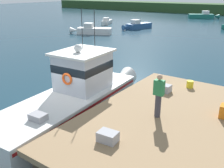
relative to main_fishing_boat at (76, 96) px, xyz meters
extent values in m
plane|color=#193847|center=(-0.16, 0.22, -1.01)|extent=(200.00, 200.00, 0.00)
cylinder|color=#4C3D2D|center=(2.04, -3.88, -0.51)|extent=(0.36, 0.36, 1.00)
cylinder|color=#4C3D2D|center=(2.04, 4.32, -0.51)|extent=(0.36, 0.36, 1.00)
cube|color=#937551|center=(4.64, 0.22, 0.09)|extent=(6.00, 9.00, 0.20)
cube|color=silver|center=(0.04, -0.56, -0.46)|extent=(3.01, 8.14, 1.10)
cone|color=silver|center=(-0.28, 4.33, -0.46)|extent=(1.21, 1.87, 1.10)
cube|color=#A31919|center=(0.04, -0.56, -0.01)|extent=(3.02, 7.99, 0.12)
cube|color=silver|center=(0.04, -0.56, 0.15)|extent=(3.05, 8.15, 0.12)
cube|color=silver|center=(-0.04, 0.63, 0.99)|extent=(2.04, 2.32, 1.80)
cube|color=black|center=(-0.04, 0.63, 1.31)|extent=(2.06, 2.34, 0.36)
cube|color=silver|center=(-0.04, 0.63, 1.94)|extent=(2.30, 2.63, 0.10)
sphere|color=white|center=(-0.02, 0.33, 2.17)|extent=(0.36, 0.36, 0.36)
cylinder|color=black|center=(-0.42, 1.11, 2.89)|extent=(0.03, 0.03, 1.80)
cylinder|color=black|center=(0.28, 1.16, 2.89)|extent=(0.03, 0.03, 1.80)
cube|color=#939399|center=(0.73, -2.72, 0.27)|extent=(0.63, 0.48, 0.36)
torus|color=orange|center=(-0.18, -3.38, 0.15)|extent=(0.59, 0.59, 0.12)
torus|color=#EA5119|center=(0.03, -0.50, 0.99)|extent=(0.55, 0.13, 0.54)
cube|color=#9E9EA3|center=(3.25, 2.43, 0.36)|extent=(0.62, 0.47, 0.34)
cube|color=#9E9EA3|center=(3.55, -2.38, 0.35)|extent=(0.63, 0.49, 0.32)
cylinder|color=yellow|center=(4.05, 3.61, 0.36)|extent=(0.32, 0.32, 0.34)
cylinder|color=#383842|center=(4.08, 0.00, 0.62)|extent=(0.22, 0.22, 0.86)
cube|color=#287F47|center=(4.08, 0.00, 1.33)|extent=(0.36, 0.22, 0.56)
sphere|color=tan|center=(4.08, 0.00, 1.72)|extent=(0.20, 0.20, 0.20)
cube|color=white|center=(-14.39, 19.34, -0.59)|extent=(4.76, 3.20, 0.83)
cone|color=white|center=(-16.99, 18.16, -0.59)|extent=(1.38, 1.23, 0.83)
cube|color=silver|center=(-15.12, 19.01, 0.13)|extent=(1.52, 1.53, 0.62)
cube|color=silver|center=(-19.60, 29.39, -0.69)|extent=(2.35, 3.69, 0.64)
cone|color=silver|center=(-18.78, 27.34, -0.69)|extent=(0.92, 1.06, 0.64)
cube|color=silver|center=(-19.37, 28.82, -0.12)|extent=(1.16, 1.15, 0.48)
cube|color=#285184|center=(-12.08, 27.51, -0.61)|extent=(2.52, 4.58, 0.79)
cone|color=#285184|center=(-12.82, 24.88, -0.61)|extent=(1.06, 1.27, 0.79)
cube|color=silver|center=(-12.29, 26.77, 0.08)|extent=(1.36, 1.35, 0.60)
cube|color=#196B5B|center=(-8.76, 48.13, -0.56)|extent=(5.08, 3.90, 0.90)
cone|color=#196B5B|center=(-6.09, 49.72, -0.56)|extent=(1.53, 1.41, 0.90)
cube|color=silver|center=(-8.01, 48.57, 0.23)|extent=(1.71, 1.72, 0.68)
sphere|color=silver|center=(-5.26, 8.23, -0.83)|extent=(0.35, 0.35, 0.35)
camera|label=1|loc=(7.53, -7.86, 4.57)|focal=40.88mm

